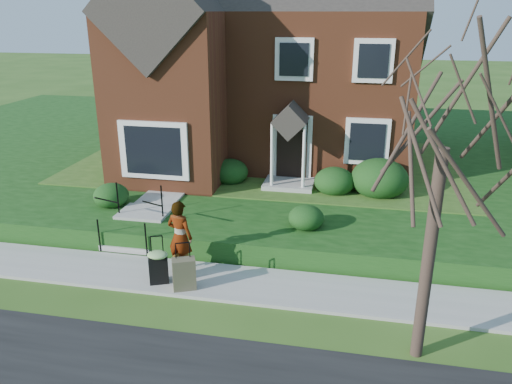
% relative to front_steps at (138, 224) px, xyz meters
% --- Properties ---
extents(ground, '(120.00, 120.00, 0.00)m').
position_rel_front_steps_xyz_m(ground, '(2.50, -1.84, -0.47)').
color(ground, '#2D5119').
rests_on(ground, ground).
extents(sidewalk, '(60.00, 1.60, 0.08)m').
position_rel_front_steps_xyz_m(sidewalk, '(2.50, -1.84, -0.43)').
color(sidewalk, '#9E9B93').
rests_on(sidewalk, ground).
extents(terrace, '(44.00, 20.00, 0.60)m').
position_rel_front_steps_xyz_m(terrace, '(6.50, 9.06, -0.17)').
color(terrace, '#143B10').
rests_on(terrace, ground).
extents(walkway, '(1.20, 6.00, 0.06)m').
position_rel_front_steps_xyz_m(walkway, '(0.00, 3.16, 0.16)').
color(walkway, '#9E9B93').
rests_on(walkway, terrace).
extents(main_house, '(10.40, 10.20, 9.40)m').
position_rel_front_steps_xyz_m(main_house, '(2.29, 7.76, 4.79)').
color(main_house, brown).
rests_on(main_house, terrace).
extents(front_steps, '(1.40, 2.02, 1.50)m').
position_rel_front_steps_xyz_m(front_steps, '(0.00, 0.00, 0.00)').
color(front_steps, '#9E9B93').
rests_on(front_steps, ground).
extents(foundation_shrubs, '(10.05, 4.39, 1.25)m').
position_rel_front_steps_xyz_m(foundation_shrubs, '(3.45, 3.13, 0.63)').
color(foundation_shrubs, black).
rests_on(foundation_shrubs, terrace).
extents(woman, '(0.75, 0.59, 1.81)m').
position_rel_front_steps_xyz_m(woman, '(1.79, -1.57, 0.51)').
color(woman, '#999999').
rests_on(woman, sidewalk).
extents(suitcase_black, '(0.60, 0.55, 1.16)m').
position_rel_front_steps_xyz_m(suitcase_black, '(1.47, -2.21, 0.06)').
color(suitcase_black, black).
rests_on(suitcase_black, sidewalk).
extents(suitcase_olive, '(0.59, 0.47, 1.12)m').
position_rel_front_steps_xyz_m(suitcase_olive, '(2.14, -2.35, -0.02)').
color(suitcase_olive, brown).
rests_on(suitcase_olive, sidewalk).
extents(tree_verge, '(4.34, 4.34, 6.20)m').
position_rel_front_steps_xyz_m(tree_verge, '(7.08, -3.60, 3.86)').
color(tree_verge, '#4C382E').
rests_on(tree_verge, ground).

